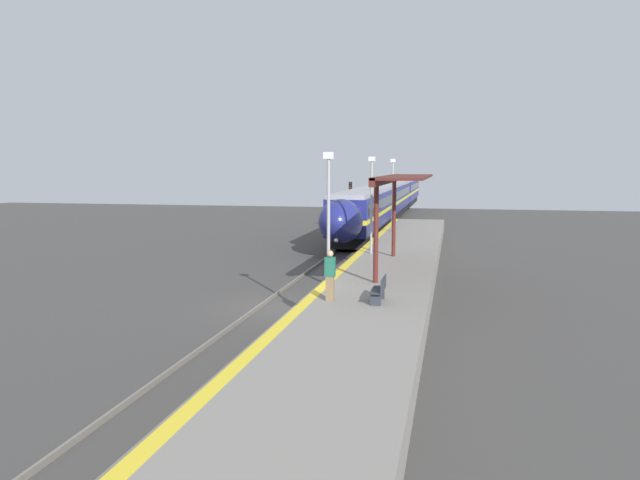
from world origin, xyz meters
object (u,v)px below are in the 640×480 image
Objects in this scene: lamppost_far at (393,190)px; platform_bench at (380,289)px; train at (389,198)px; railway_signal at (350,201)px; person_waiting at (330,274)px; lamppost_mid at (372,198)px; lamppost_near at (328,215)px.

platform_bench is at bearing -85.46° from lamppost_far.
train is 14.75× the size of railway_signal.
railway_signal is (-2.10, -12.99, 0.43)m from train.
train is 45.88m from person_waiting.
person_waiting is at bearing -89.68° from lamppost_far.
lamppost_mid reaches higher than platform_bench.
train is 33.82m from lamppost_mid.
train reaches higher than platform_bench.
train is 45.54m from lamppost_near.
railway_signal is 10.12m from lamppost_far.
railway_signal reaches higher than train.
train reaches higher than person_waiting.
platform_bench is 23.99m from lamppost_far.
platform_bench is 3.16m from lamppost_near.
platform_bench is 0.28× the size of lamppost_near.
train is at bearing 93.23° from person_waiting.
lamppost_mid is at bearing 90.00° from lamppost_near.
lamppost_near is 23.51m from lamppost_far.
person_waiting is at bearing -89.37° from lamppost_mid.
railway_signal is at bearing 101.13° from platform_bench.
person_waiting is 0.34× the size of lamppost_far.
platform_bench is at bearing 3.15° from person_waiting.
person_waiting is 2.09m from lamppost_near.
lamppost_near is at bearing -86.91° from train.
lamppost_far is at bearing 90.32° from person_waiting.
lamppost_mid is at bearing -90.00° from lamppost_far.
person_waiting is at bearing -81.88° from railway_signal.
lamppost_mid reaches higher than train.
person_waiting is 0.34× the size of lamppost_mid.
lamppost_near and lamppost_far have the same top height.
lamppost_near is 1.00× the size of lamppost_far.
lamppost_far is (0.00, 11.76, 0.00)m from lamppost_mid.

